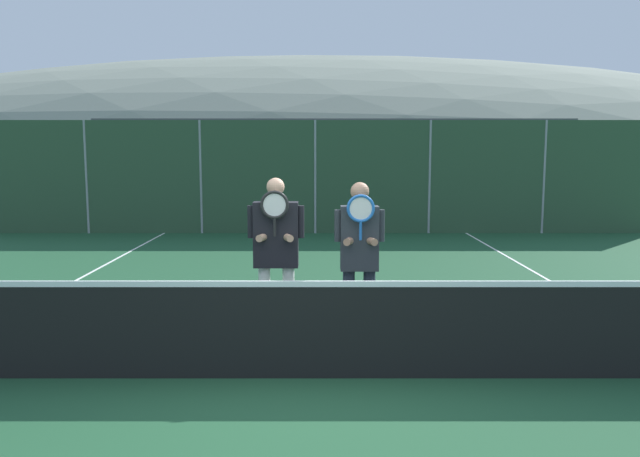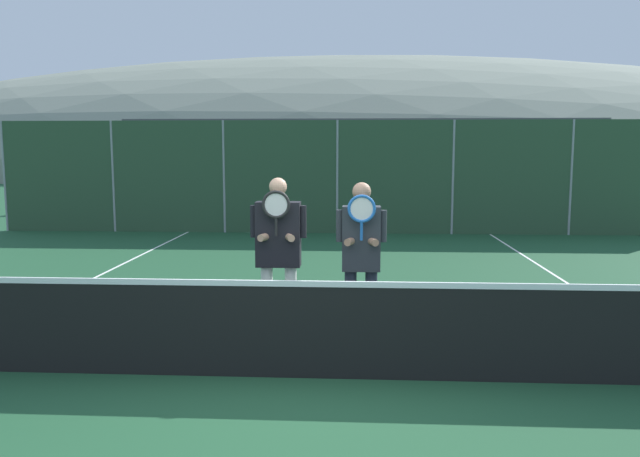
% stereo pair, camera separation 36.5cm
% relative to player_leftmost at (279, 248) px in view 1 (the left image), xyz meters
% --- Properties ---
extents(ground_plane, '(120.00, 120.00, 0.00)m').
position_rel_player_leftmost_xyz_m(ground_plane, '(0.36, -0.98, -1.10)').
color(ground_plane, '#1E4C2D').
extents(hill_distant, '(115.15, 63.97, 22.39)m').
position_rel_player_leftmost_xyz_m(hill_distant, '(0.36, 61.08, -1.10)').
color(hill_distant, gray).
rests_on(hill_distant, ground_plane).
extents(clubhouse_building, '(17.50, 5.50, 3.28)m').
position_rel_player_leftmost_xyz_m(clubhouse_building, '(1.00, 18.73, 0.56)').
color(clubhouse_building, tan).
rests_on(clubhouse_building, ground_plane).
extents(fence_back, '(17.80, 0.06, 2.92)m').
position_rel_player_leftmost_xyz_m(fence_back, '(0.36, 9.42, 0.36)').
color(fence_back, gray).
rests_on(fence_back, ground_plane).
extents(tennis_net, '(10.60, 0.09, 1.05)m').
position_rel_player_leftmost_xyz_m(tennis_net, '(0.36, -0.98, -0.61)').
color(tennis_net, gray).
rests_on(tennis_net, ground_plane).
extents(court_line_left_sideline, '(0.05, 16.00, 0.01)m').
position_rel_player_leftmost_xyz_m(court_line_left_sideline, '(-3.59, 2.02, -1.10)').
color(court_line_left_sideline, white).
rests_on(court_line_left_sideline, ground_plane).
extents(court_line_right_sideline, '(0.05, 16.00, 0.01)m').
position_rel_player_leftmost_xyz_m(court_line_right_sideline, '(4.30, 2.02, -1.10)').
color(court_line_right_sideline, white).
rests_on(court_line_right_sideline, ground_plane).
extents(player_leftmost, '(0.62, 0.34, 1.87)m').
position_rel_player_leftmost_xyz_m(player_leftmost, '(0.00, 0.00, 0.00)').
color(player_leftmost, white).
rests_on(player_leftmost, ground_plane).
extents(player_center_left, '(0.54, 0.34, 1.82)m').
position_rel_player_leftmost_xyz_m(player_center_left, '(0.90, -0.08, -0.04)').
color(player_center_left, '#232838').
rests_on(player_center_left, ground_plane).
extents(car_far_left, '(4.70, 2.06, 1.88)m').
position_rel_player_leftmost_xyz_m(car_far_left, '(-5.14, 12.40, -0.15)').
color(car_far_left, black).
rests_on(car_far_left, ground_plane).
extents(car_left_of_center, '(4.70, 1.98, 1.88)m').
position_rel_player_leftmost_xyz_m(car_left_of_center, '(0.38, 12.65, -0.15)').
color(car_left_of_center, silver).
rests_on(car_left_of_center, ground_plane).
extents(car_center, '(4.63, 2.09, 1.87)m').
position_rel_player_leftmost_xyz_m(car_center, '(5.87, 12.19, -0.15)').
color(car_center, slate).
rests_on(car_center, ground_plane).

